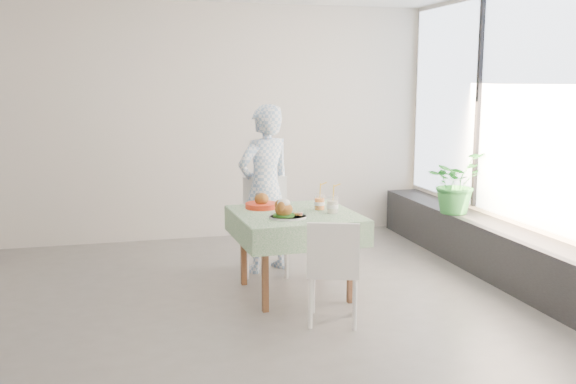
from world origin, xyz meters
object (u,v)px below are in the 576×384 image
object	(u,v)px
chair_near	(333,291)
potted_plant	(455,182)
cafe_table	(295,243)
diner	(265,189)
chair_far	(266,244)
juice_cup_orange	(319,202)
main_dish	(286,212)

from	to	relation	value
chair_near	potted_plant	world-z (taller)	potted_plant
cafe_table	diner	bearing A→B (deg)	97.30
cafe_table	diner	world-z (taller)	diner
chair_far	potted_plant	world-z (taller)	potted_plant
chair_near	juice_cup_orange	world-z (taller)	juice_cup_orange
chair_far	diner	size ratio (longest dim) A/B	0.57
cafe_table	main_dish	world-z (taller)	main_dish
chair_near	potted_plant	xyz separation A→B (m)	(1.84, 1.45, 0.57)
chair_near	chair_far	bearing A→B (deg)	98.58
cafe_table	main_dish	size ratio (longest dim) A/B	3.31
juice_cup_orange	main_dish	bearing A→B (deg)	-143.64
cafe_table	chair_near	bearing A→B (deg)	-81.98
potted_plant	juice_cup_orange	bearing A→B (deg)	-159.86
diner	main_dish	size ratio (longest dim) A/B	5.08
diner	potted_plant	bearing A→B (deg)	154.13
cafe_table	main_dish	distance (m)	0.42
diner	main_dish	bearing A→B (deg)	64.06
diner	potted_plant	xyz separation A→B (m)	(2.05, -0.08, -0.00)
chair_near	main_dish	xyz separation A→B (m)	(-0.24, 0.54, 0.54)
cafe_table	potted_plant	distance (m)	2.10
cafe_table	diner	size ratio (longest dim) A/B	0.65
chair_far	main_dish	bearing A→B (deg)	-91.65
chair_far	main_dish	distance (m)	1.04
diner	juice_cup_orange	size ratio (longest dim) A/B	5.85
chair_far	juice_cup_orange	size ratio (longest dim) A/B	3.31
diner	main_dish	world-z (taller)	diner
chair_far	chair_near	xyz separation A→B (m)	(0.22, -1.45, -0.03)
cafe_table	juice_cup_orange	xyz separation A→B (m)	(0.25, 0.07, 0.35)
chair_far	potted_plant	size ratio (longest dim) A/B	1.43
juice_cup_orange	potted_plant	xyz separation A→B (m)	(1.70, 0.62, 0.02)
chair_far	cafe_table	bearing A→B (deg)	-80.80
chair_near	main_dish	bearing A→B (deg)	114.19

